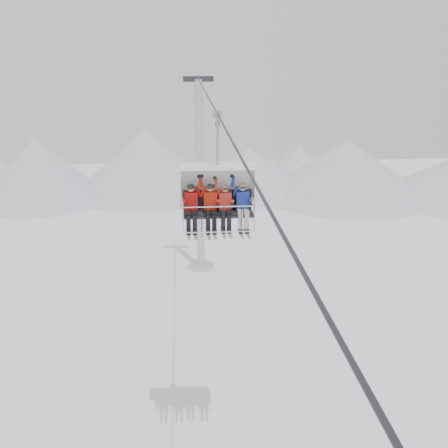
{
  "coord_description": "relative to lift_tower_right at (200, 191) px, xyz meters",
  "views": [
    {
      "loc": [
        -1.21,
        -15.77,
        15.52
      ],
      "look_at": [
        0.0,
        0.0,
        10.41
      ],
      "focal_mm": 45.0,
      "sensor_mm": 36.0,
      "label": 1
    }
  ],
  "objects": [
    {
      "name": "ridgeline",
      "position": [
        -1.58,
        20.05,
        -2.94
      ],
      "size": [
        72.0,
        21.0,
        7.0
      ],
      "color": "silver",
      "rests_on": "ground"
    },
    {
      "name": "chairlift_carrier",
      "position": [
        0.0,
        -19.04,
        4.95
      ],
      "size": [
        2.63,
        1.17,
        3.98
      ],
      "color": "black",
      "rests_on": "haul_cable"
    },
    {
      "name": "skier_center_left",
      "position": [
        -0.26,
        -19.35,
        4.47
      ],
      "size": [
        0.45,
        1.69,
        1.76
      ],
      "color": "#B81D0B",
      "rests_on": "chairlift_carrier"
    },
    {
      "name": "skier_far_right",
      "position": [
        0.85,
        -19.35,
        4.47
      ],
      "size": [
        0.45,
        1.69,
        1.75
      ],
      "color": "navy",
      "rests_on": "chairlift_carrier"
    },
    {
      "name": "lift_tower_right",
      "position": [
        0.0,
        0.0,
        0.0
      ],
      "size": [
        2.0,
        1.8,
        13.48
      ],
      "color": "silver",
      "rests_on": "ground"
    },
    {
      "name": "haul_cable",
      "position": [
        0.0,
        -22.0,
        7.52
      ],
      "size": [
        0.06,
        50.0,
        0.06
      ],
      "primitive_type": "cylinder",
      "rotation": [
        1.57,
        0.0,
        0.0
      ],
      "color": "#303036",
      "rests_on": "lift_tower_left"
    },
    {
      "name": "skier_far_left",
      "position": [
        -0.92,
        -19.35,
        4.47
      ],
      "size": [
        0.45,
        1.69,
        1.77
      ],
      "color": "#A40C0B",
      "rests_on": "chairlift_carrier"
    },
    {
      "name": "skier_center_right",
      "position": [
        0.25,
        -19.35,
        4.45
      ],
      "size": [
        0.43,
        1.69,
        1.68
      ],
      "color": "red",
      "rests_on": "chairlift_carrier"
    }
  ]
}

